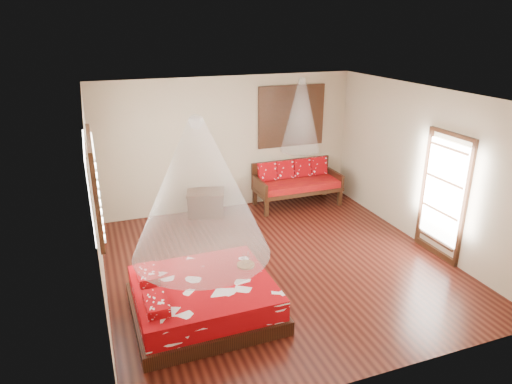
% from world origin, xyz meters
% --- Properties ---
extents(room, '(5.54, 5.54, 2.84)m').
position_xyz_m(room, '(0.00, 0.00, 1.40)').
color(room, black).
rests_on(room, ground).
extents(bed, '(1.94, 1.76, 0.63)m').
position_xyz_m(bed, '(-1.52, -0.92, 0.25)').
color(bed, black).
rests_on(bed, floor).
extents(daybed, '(1.86, 0.82, 0.96)m').
position_xyz_m(daybed, '(1.42, 2.38, 0.52)').
color(daybed, black).
rests_on(daybed, floor).
extents(storage_chest, '(0.89, 0.76, 0.53)m').
position_xyz_m(storage_chest, '(-0.61, 2.45, 0.27)').
color(storage_chest, black).
rests_on(storage_chest, floor).
extents(shutter_panel, '(1.52, 0.06, 1.32)m').
position_xyz_m(shutter_panel, '(1.42, 2.72, 1.90)').
color(shutter_panel, black).
rests_on(shutter_panel, wall_back).
extents(window_left, '(0.10, 1.74, 1.34)m').
position_xyz_m(window_left, '(-2.71, 0.20, 1.70)').
color(window_left, black).
rests_on(window_left, wall_left).
extents(glazed_door, '(0.08, 1.02, 2.16)m').
position_xyz_m(glazed_door, '(2.72, -0.60, 1.07)').
color(glazed_door, black).
rests_on(glazed_door, floor).
extents(wine_tray, '(0.26, 0.26, 0.21)m').
position_xyz_m(wine_tray, '(-0.82, -0.69, 0.56)').
color(wine_tray, brown).
rests_on(wine_tray, bed).
extents(mosquito_net_main, '(1.80, 1.80, 1.80)m').
position_xyz_m(mosquito_net_main, '(-1.50, -0.92, 1.85)').
color(mosquito_net_main, white).
rests_on(mosquito_net_main, ceiling).
extents(mosquito_net_daybed, '(0.82, 0.82, 1.50)m').
position_xyz_m(mosquito_net_daybed, '(1.42, 2.25, 2.00)').
color(mosquito_net_daybed, white).
rests_on(mosquito_net_daybed, ceiling).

